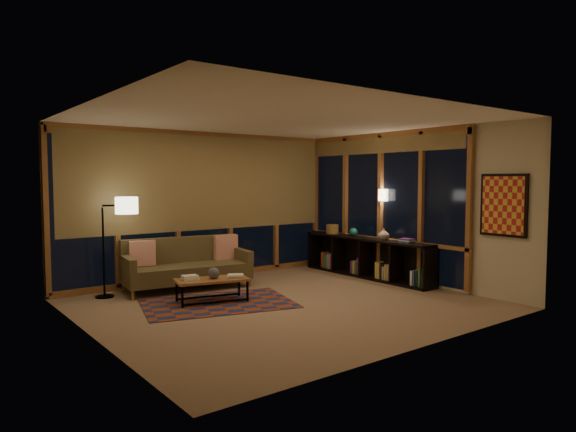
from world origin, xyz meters
TOP-DOWN VIEW (x-y plane):
  - floor at (0.00, 0.00)m, footprint 5.50×5.00m
  - ceiling at (0.00, 0.00)m, footprint 5.50×5.00m
  - walls at (0.00, 0.00)m, footprint 5.51×5.01m
  - window_wall_back at (0.00, 2.43)m, footprint 5.30×0.16m
  - window_wall_right at (2.68, 0.60)m, footprint 0.16×3.70m
  - wall_art at (2.71, -1.85)m, footprint 0.06×0.74m
  - wall_sconce at (2.62, 0.45)m, footprint 0.12×0.18m
  - sofa at (-0.67, 1.79)m, footprint 2.15×1.11m
  - pillow_left at (-1.35, 2.05)m, footprint 0.43×0.24m
  - pillow_right at (0.12, 1.90)m, footprint 0.44×0.17m
  - area_rug at (-0.78, 0.60)m, footprint 2.46×1.95m
  - coffee_table at (-0.80, 0.73)m, footprint 1.15×0.73m
  - book_stack_a at (-1.11, 0.84)m, footprint 0.25×0.21m
  - book_stack_b at (-0.47, 0.61)m, footprint 0.30×0.29m
  - ceramic_pot at (-0.77, 0.72)m, footprint 0.24×0.24m
  - floor_lamp at (-1.98, 2.04)m, footprint 0.63×0.56m
  - bookshelf at (2.49, 0.74)m, footprint 0.40×2.98m
  - basket at (2.47, 1.66)m, footprint 0.29×0.29m
  - teal_bowl at (2.49, 1.08)m, footprint 0.18×0.18m
  - vase at (2.49, 0.31)m, footprint 0.25×0.25m
  - shelf_book_stack at (2.49, -0.22)m, footprint 0.18×0.25m

SIDE VIEW (x-z plane):
  - floor at x=0.00m, z-range -0.01..0.01m
  - area_rug at x=-0.78m, z-range 0.00..0.01m
  - coffee_table at x=-0.80m, z-range 0.00..0.35m
  - bookshelf at x=2.49m, z-range 0.00..0.74m
  - book_stack_b at x=-0.47m, z-range 0.35..0.40m
  - book_stack_a at x=-1.11m, z-range 0.35..0.42m
  - sofa at x=-0.67m, z-range 0.00..0.84m
  - ceramic_pot at x=-0.77m, z-range 0.35..0.53m
  - pillow_left at x=-1.35m, z-range 0.42..0.83m
  - pillow_right at x=0.12m, z-range 0.42..0.85m
  - shelf_book_stack at x=2.49m, z-range 0.74..0.82m
  - floor_lamp at x=-1.98m, z-range 0.00..1.57m
  - teal_bowl at x=2.49m, z-range 0.74..0.90m
  - basket at x=2.47m, z-range 0.74..0.93m
  - vase at x=2.49m, z-range 0.74..0.96m
  - walls at x=0.00m, z-range 0.00..2.70m
  - window_wall_back at x=0.00m, z-range 0.05..2.65m
  - window_wall_right at x=2.68m, z-range 0.05..2.65m
  - wall_art at x=2.71m, z-range 0.98..1.92m
  - wall_sconce at x=2.62m, z-range 1.44..1.66m
  - ceiling at x=0.00m, z-range 2.70..2.71m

